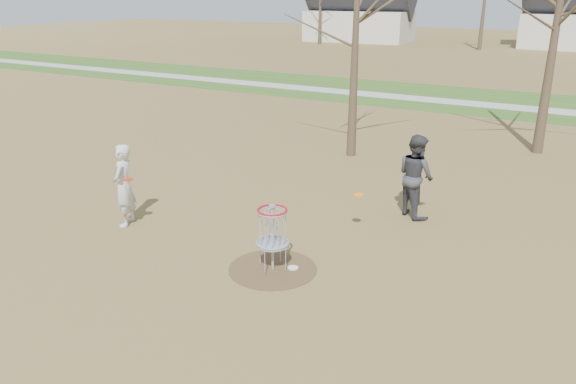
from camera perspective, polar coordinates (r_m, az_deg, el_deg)
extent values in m
plane|color=brown|center=(11.45, -1.55, -7.83)|extent=(160.00, 160.00, 0.00)
cube|color=#2D5119|center=(30.59, 19.47, 8.68)|extent=(160.00, 8.00, 0.01)
cube|color=#9E9E99|center=(29.62, 19.09, 8.41)|extent=(160.00, 1.50, 0.01)
cylinder|color=#47331E|center=(11.45, -1.55, -7.81)|extent=(1.80, 1.80, 0.01)
imported|color=silver|center=(13.75, -16.36, 0.65)|extent=(0.72, 0.85, 1.98)
imported|color=#38393E|center=(14.09, 12.84, 1.62)|extent=(1.27, 1.22, 2.07)
cylinder|color=white|center=(11.45, 0.50, -7.70)|extent=(0.22, 0.22, 0.02)
cylinder|color=orange|center=(12.78, 7.20, -0.30)|extent=(0.22, 0.22, 0.05)
cylinder|color=red|center=(13.29, -15.96, 1.23)|extent=(0.22, 0.22, 0.02)
cylinder|color=#9EA3AD|center=(11.15, -1.58, -4.75)|extent=(0.05, 0.05, 1.35)
cylinder|color=#9EA3AD|center=(11.21, -1.58, -5.34)|extent=(0.64, 0.64, 0.04)
torus|color=#9EA3AD|center=(10.93, -1.61, -2.01)|extent=(0.60, 0.60, 0.04)
torus|color=red|center=(10.92, -1.61, -1.84)|extent=(0.60, 0.60, 0.04)
cone|color=#382B1E|center=(18.71, 6.85, 14.87)|extent=(0.32, 0.32, 7.50)
cone|color=#382B1E|center=(20.77, 25.61, 15.02)|extent=(0.36, 0.36, 8.50)
cone|color=#382B1E|center=(61.11, 3.29, 18.51)|extent=(0.36, 0.36, 8.00)
cone|color=#382B1E|center=(57.78, 19.35, 17.92)|extent=(0.40, 0.40, 9.00)
cube|color=silver|center=(65.83, 7.30, 16.39)|extent=(11.46, 7.75, 3.20)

